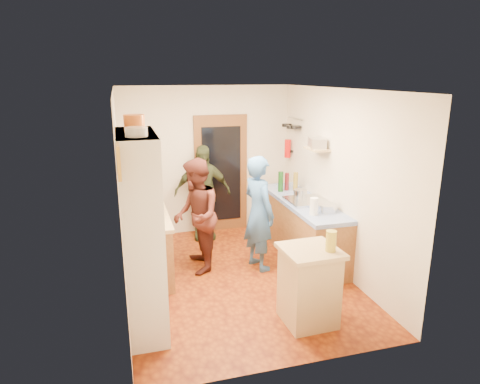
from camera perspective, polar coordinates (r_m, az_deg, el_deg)
name	(u,v)px	position (r m, az deg, el deg)	size (l,w,h in m)	color
floor	(237,278)	(6.19, -0.43, -11.36)	(3.00, 4.00, 0.02)	#8C3B0C
ceiling	(236,88)	(5.52, -0.48, 13.68)	(3.00, 4.00, 0.02)	silver
wall_back	(207,161)	(7.62, -4.46, 4.21)	(3.00, 0.02, 2.60)	beige
wall_front	(296,244)	(3.91, 7.41, -6.92)	(3.00, 0.02, 2.60)	beige
wall_left	(120,197)	(5.53, -15.73, -0.68)	(0.02, 4.00, 2.60)	beige
wall_right	(338,181)	(6.27, 12.97, 1.40)	(0.02, 4.00, 2.60)	beige
door_frame	(221,174)	(7.69, -2.54, 2.43)	(0.95, 0.06, 2.10)	brown
door_glass	(222,174)	(7.66, -2.48, 2.37)	(0.70, 0.02, 1.70)	black
hutch_body	(142,233)	(4.83, -12.96, -5.32)	(0.40, 1.20, 2.20)	silver
hutch_top_shelf	(135,134)	(4.57, -13.78, 7.46)	(0.40, 1.14, 0.04)	silver
plate_stack	(136,132)	(4.26, -13.66, 7.81)	(0.22, 0.22, 0.09)	white
orange_pot_a	(134,123)	(4.66, -13.92, 8.93)	(0.22, 0.22, 0.17)	orange
orange_pot_b	(133,121)	(4.94, -14.05, 9.13)	(0.17, 0.17, 0.15)	orange
left_counter_base	(147,246)	(6.24, -12.33, -7.09)	(0.60, 1.40, 0.85)	#956033
left_counter_top	(145,216)	(6.09, -12.57, -3.18)	(0.64, 1.44, 0.05)	tan
toaster	(150,217)	(5.65, -11.86, -3.28)	(0.26, 0.17, 0.20)	white
kettle	(142,213)	(5.84, -12.99, -2.80)	(0.16, 0.16, 0.18)	white
orange_bowl	(149,206)	(6.29, -12.01, -1.87)	(0.20, 0.20, 0.09)	orange
chopping_board	(144,204)	(6.53, -12.68, -1.55)	(0.30, 0.22, 0.03)	tan
right_counter_base	(302,229)	(6.82, 8.23, -4.95)	(0.60, 2.20, 0.84)	#956033
right_counter_top	(303,202)	(6.68, 8.38, -1.33)	(0.62, 2.22, 0.06)	#1A41AE
hob	(306,201)	(6.57, 8.78, -1.18)	(0.55, 0.58, 0.04)	silver
pot_on_hob	(300,194)	(6.62, 8.04, -0.24)	(0.21, 0.21, 0.13)	silver
bottle_a	(281,182)	(7.09, 5.45, 1.39)	(0.09, 0.09, 0.34)	#143F14
bottle_b	(287,182)	(7.19, 6.26, 1.39)	(0.07, 0.07, 0.29)	#591419
bottle_c	(296,181)	(7.18, 7.41, 1.40)	(0.08, 0.08, 0.31)	olive
paper_towel	(314,206)	(5.98, 9.82, -1.91)	(0.11, 0.11, 0.24)	white
mixing_bowl	(327,208)	(6.18, 11.54, -2.07)	(0.28, 0.28, 0.11)	silver
island_base	(309,288)	(5.05, 9.15, -12.50)	(0.55, 0.55, 0.86)	tan
island_top	(310,251)	(4.86, 9.38, -7.74)	(0.62, 0.62, 0.05)	tan
cutting_board	(304,249)	(4.87, 8.58, -7.50)	(0.35, 0.28, 0.02)	white
oil_jar	(331,241)	(4.79, 12.04, -6.40)	(0.12, 0.12, 0.23)	#AD9E2D
pan_rail	(295,118)	(7.48, 7.36, 9.72)	(0.02, 0.02, 0.65)	silver
pan_hang_a	(296,127)	(7.31, 7.43, 8.57)	(0.18, 0.18, 0.05)	black
pan_hang_b	(291,127)	(7.50, 6.82, 8.60)	(0.16, 0.16, 0.05)	black
pan_hang_c	(287,125)	(7.68, 6.25, 8.85)	(0.17, 0.17, 0.05)	black
wall_shelf	(317,149)	(6.52, 10.21, 5.67)	(0.26, 0.42, 0.03)	tan
radio	(317,143)	(6.51, 10.25, 6.45)	(0.22, 0.30, 0.15)	silver
ext_bracket	(291,151)	(7.73, 6.77, 5.43)	(0.06, 0.10, 0.04)	black
fire_extinguisher	(288,149)	(7.70, 6.37, 5.78)	(0.11, 0.11, 0.32)	red
picture_frame	(119,162)	(3.85, -15.86, 3.91)	(0.03, 0.25, 0.30)	gold
person_hob	(262,213)	(6.18, 2.89, -2.84)	(0.61, 0.40, 1.68)	#325D9C
person_left	(198,215)	(6.17, -5.63, -3.09)	(0.80, 0.63, 1.65)	#451C16
person_back	(203,193)	(7.34, -4.91, -0.08)	(0.96, 0.40, 1.65)	#313920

